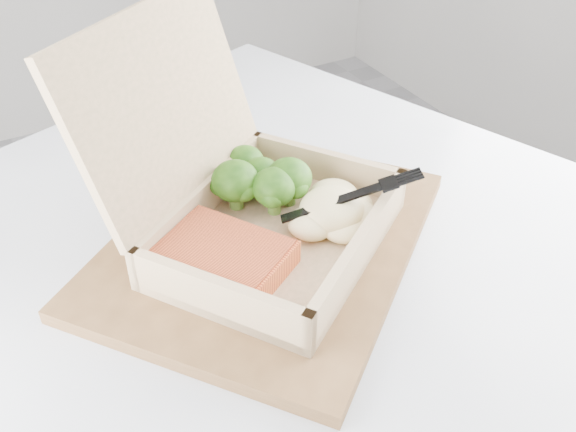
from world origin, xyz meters
TOP-DOWN VIEW (x-y plane):
  - cafe_table at (0.67, 0.28)m, footprint 0.98×0.98m
  - serving_tray at (0.69, 0.28)m, footprint 0.45×0.44m
  - takeout_container at (0.67, 0.30)m, footprint 0.33×0.33m
  - salmon_fillet at (0.62, 0.25)m, footprint 0.14×0.14m
  - broccoli_pile at (0.71, 0.34)m, footprint 0.11×0.11m
  - mashed_potatoes at (0.75, 0.26)m, footprint 0.11×0.09m
  - plastic_fork at (0.72, 0.26)m, footprint 0.14×0.07m
  - receipt at (0.63, 0.46)m, footprint 0.11×0.14m

SIDE VIEW (x-z plane):
  - cafe_table at x=0.67m, z-range 0.17..0.89m
  - receipt at x=0.63m, z-range 0.72..0.72m
  - serving_tray at x=0.69m, z-range 0.72..0.73m
  - salmon_fillet at x=0.62m, z-range 0.74..0.77m
  - mashed_potatoes at x=0.75m, z-range 0.74..0.78m
  - broccoli_pile at x=0.71m, z-range 0.74..0.78m
  - plastic_fork at x=0.72m, z-range 0.76..0.79m
  - takeout_container at x=0.67m, z-range 0.68..0.89m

